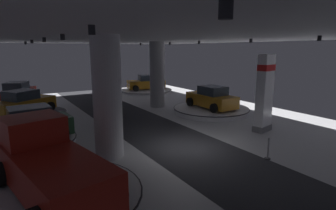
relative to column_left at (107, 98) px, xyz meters
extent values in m
cube|color=#B2B2B7|center=(3.65, -1.10, -2.77)|extent=(24.00, 44.00, 0.05)
cube|color=#2D2D33|center=(3.65, -1.10, -2.75)|extent=(4.40, 44.00, 0.01)
cube|color=silver|center=(3.65, -1.10, 2.80)|extent=(24.00, 44.00, 0.10)
cylinder|color=black|center=(-1.93, -9.38, 2.57)|extent=(0.16, 0.16, 0.22)
cylinder|color=black|center=(-2.15, -5.30, 2.57)|extent=(0.16, 0.16, 0.22)
cylinder|color=black|center=(-1.91, -0.91, 2.57)|extent=(0.16, 0.16, 0.22)
cylinder|color=black|center=(-2.00, 2.83, 2.57)|extent=(0.16, 0.16, 0.22)
cylinder|color=black|center=(-2.09, 7.02, 2.57)|extent=(0.16, 0.16, 0.22)
cylinder|color=black|center=(-2.11, 10.80, 2.57)|extent=(0.16, 0.16, 0.22)
cylinder|color=black|center=(7.21, -5.23, 2.57)|extent=(0.16, 0.16, 0.22)
cylinder|color=black|center=(7.57, -1.35, 2.57)|extent=(0.16, 0.16, 0.22)
cylinder|color=black|center=(7.56, 3.05, 2.57)|extent=(0.16, 0.16, 0.22)
cylinder|color=black|center=(7.57, 6.72, 2.57)|extent=(0.16, 0.16, 0.22)
cylinder|color=black|center=(7.29, 11.20, 2.57)|extent=(0.16, 0.16, 0.22)
cylinder|color=silver|center=(0.00, 0.00, 0.00)|extent=(1.29, 1.29, 5.50)
cylinder|color=#ADADB2|center=(7.39, 8.40, 0.00)|extent=(1.27, 1.27, 5.50)
cube|color=slate|center=(9.26, -1.13, -2.58)|extent=(1.37, 0.89, 0.35)
cube|color=white|center=(9.26, -1.13, -0.28)|extent=(1.19, 0.77, 4.24)
cube|color=red|center=(9.26, -1.13, 1.08)|extent=(1.22, 0.80, 0.36)
cylinder|color=silver|center=(10.50, 16.46, -2.63)|extent=(5.84, 5.84, 0.24)
cylinder|color=black|center=(10.50, 16.46, -2.54)|extent=(5.96, 5.96, 0.05)
cube|color=#B77519|center=(10.50, 16.46, -1.90)|extent=(4.50, 2.73, 0.90)
cube|color=#2D3842|center=(10.64, 16.42, -1.15)|extent=(2.21, 1.96, 0.70)
cylinder|color=black|center=(8.88, 15.82, -2.17)|extent=(0.71, 0.37, 0.68)
cylinder|color=black|center=(9.34, 17.76, -2.17)|extent=(0.71, 0.37, 0.68)
cylinder|color=black|center=(11.65, 15.15, -2.17)|extent=(0.71, 0.37, 0.68)
cylinder|color=black|center=(12.12, 17.10, -2.17)|extent=(0.71, 0.37, 0.68)
sphere|color=white|center=(8.38, 16.46, -1.79)|extent=(0.18, 0.18, 0.18)
sphere|color=white|center=(8.61, 17.42, -1.79)|extent=(0.18, 0.18, 0.18)
cylinder|color=#B7B7BC|center=(-2.88, -2.81, -2.62)|extent=(5.57, 5.57, 0.26)
cylinder|color=black|center=(-2.88, -2.81, -2.52)|extent=(5.68, 5.68, 0.05)
cube|color=maroon|center=(-2.88, -2.81, -1.74)|extent=(3.08, 5.61, 1.20)
cube|color=maroon|center=(-3.21, -1.14, -0.69)|extent=(2.19, 2.04, 1.00)
cube|color=#28333D|center=(-3.11, -1.64, -0.69)|extent=(1.73, 0.42, 0.75)
cylinder|color=black|center=(-2.08, -0.76, -2.07)|extent=(0.44, 0.88, 0.84)
cylinder|color=black|center=(-1.37, -4.40, -2.07)|extent=(0.44, 0.88, 0.84)
cylinder|color=#B7B7BC|center=(-2.67, 15.92, -2.59)|extent=(4.77, 4.77, 0.32)
cylinder|color=black|center=(-2.67, 15.92, -2.46)|extent=(4.87, 4.87, 0.05)
cube|color=maroon|center=(-2.67, 15.92, -1.82)|extent=(3.40, 4.57, 0.90)
cube|color=#2D3842|center=(-2.74, 15.78, -1.08)|extent=(2.21, 2.38, 0.70)
cylinder|color=black|center=(-2.98, 17.63, -2.09)|extent=(0.48, 0.71, 0.68)
cylinder|color=black|center=(-1.17, 16.80, -2.09)|extent=(0.48, 0.71, 0.68)
cylinder|color=black|center=(-2.36, 14.20, -2.09)|extent=(0.48, 0.71, 0.68)
sphere|color=white|center=(-2.26, 17.99, -1.71)|extent=(0.18, 0.18, 0.18)
sphere|color=white|center=(-1.36, 17.58, -1.71)|extent=(0.18, 0.18, 0.18)
cylinder|color=silver|center=(-3.05, 3.56, -2.59)|extent=(4.59, 4.59, 0.32)
cylinder|color=black|center=(-3.05, 3.56, -2.46)|extent=(4.69, 4.69, 0.05)
cube|color=#2D5638|center=(-3.05, 3.56, -1.82)|extent=(4.31, 2.07, 0.90)
cube|color=#2D3842|center=(-2.90, 3.57, -1.07)|extent=(2.00, 1.68, 0.70)
cylinder|color=black|center=(-1.56, 2.66, -2.09)|extent=(0.69, 0.26, 0.68)
cylinder|color=black|center=(-1.69, 4.65, -2.09)|extent=(0.69, 0.26, 0.68)
cylinder|color=silver|center=(9.84, 4.26, -2.56)|extent=(5.75, 5.75, 0.38)
cylinder|color=black|center=(9.84, 4.26, -2.40)|extent=(5.86, 5.86, 0.05)
cube|color=#B77519|center=(9.84, 4.26, -1.76)|extent=(1.84, 4.22, 0.90)
cube|color=#2D3842|center=(9.84, 4.11, -1.01)|extent=(1.58, 1.92, 0.70)
cylinder|color=black|center=(8.83, 5.68, -2.03)|extent=(0.23, 0.68, 0.68)
cylinder|color=black|center=(10.83, 5.70, -2.03)|extent=(0.23, 0.68, 0.68)
cylinder|color=black|center=(8.86, 2.82, -2.03)|extent=(0.23, 0.68, 0.68)
cylinder|color=black|center=(10.86, 2.84, -2.03)|extent=(0.23, 0.68, 0.68)
sphere|color=white|center=(9.32, 6.31, -1.65)|extent=(0.18, 0.18, 0.18)
sphere|color=white|center=(10.31, 6.32, -1.65)|extent=(0.18, 0.18, 0.18)
cylinder|color=#333338|center=(-2.69, 9.86, -2.57)|extent=(5.61, 5.61, 0.36)
cylinder|color=white|center=(-2.69, 9.86, -2.42)|extent=(5.73, 5.73, 0.05)
cube|color=#B77519|center=(-2.69, 9.86, -1.78)|extent=(4.49, 3.84, 0.90)
cube|color=#2D3842|center=(-2.81, 9.77, -1.03)|extent=(2.45, 2.36, 0.70)
cylinder|color=black|center=(-2.07, 11.48, -2.05)|extent=(0.69, 0.56, 0.68)
cylinder|color=black|center=(-0.95, 9.83, -2.05)|extent=(0.69, 0.56, 0.68)
cylinder|color=black|center=(-3.31, 8.23, -2.05)|extent=(0.69, 0.56, 0.68)
sphere|color=white|center=(-1.26, 11.42, -1.67)|extent=(0.18, 0.18, 0.18)
sphere|color=white|center=(-0.71, 10.60, -1.67)|extent=(0.18, 0.18, 0.18)
cylinder|color=black|center=(2.85, 9.07, -2.35)|extent=(0.14, 0.14, 0.80)
cylinder|color=black|center=(2.95, 9.21, -2.35)|extent=(0.14, 0.14, 0.80)
cylinder|color=black|center=(2.90, 9.14, -1.69)|extent=(0.32, 0.32, 0.62)
sphere|color=beige|center=(2.90, 9.14, -1.27)|extent=(0.22, 0.22, 0.22)
cylinder|color=black|center=(3.35, 7.47, -2.35)|extent=(0.14, 0.14, 0.80)
cylinder|color=black|center=(3.53, 7.46, -2.35)|extent=(0.14, 0.14, 0.80)
cylinder|color=#233851|center=(3.44, 7.47, -1.69)|extent=(0.32, 0.32, 0.62)
sphere|color=#99755B|center=(3.44, 7.47, -1.27)|extent=(0.22, 0.22, 0.22)
cylinder|color=#333338|center=(5.90, -4.18, -2.73)|extent=(0.28, 0.28, 0.04)
cylinder|color=#B2B2B7|center=(5.90, -4.18, -2.27)|extent=(0.07, 0.07, 0.96)
sphere|color=#B2B2B7|center=(5.90, -4.18, -1.79)|extent=(0.10, 0.10, 0.10)
camera|label=1|loc=(-4.08, -11.65, 2.15)|focal=29.22mm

